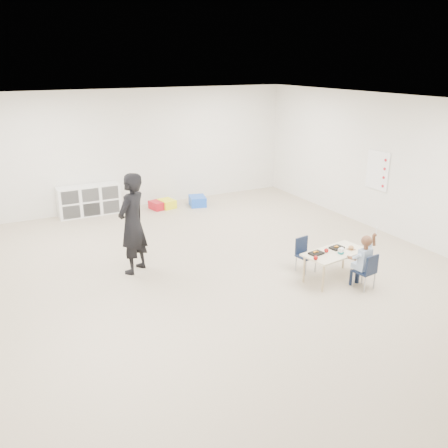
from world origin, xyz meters
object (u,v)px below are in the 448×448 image
table (334,265)px  adult (132,224)px  chair_near (365,271)px  child (366,261)px  cubby_shelf (89,200)px

table → adult: bearing=138.7°
chair_near → adult: 3.81m
chair_near → adult: adult is taller
table → child: bearing=-72.9°
table → chair_near: chair_near is taller
table → child: (0.22, -0.46, 0.21)m
chair_near → table: bearing=107.1°
cubby_shelf → adult: (-0.02, -3.50, 0.50)m
table → adult: (-2.78, 1.81, 0.60)m
table → chair_near: bearing=-72.9°
adult → child: bearing=104.4°
table → child: 0.55m
child → adult: size_ratio=0.54×
chair_near → child: size_ratio=0.63×
child → cubby_shelf: 6.50m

